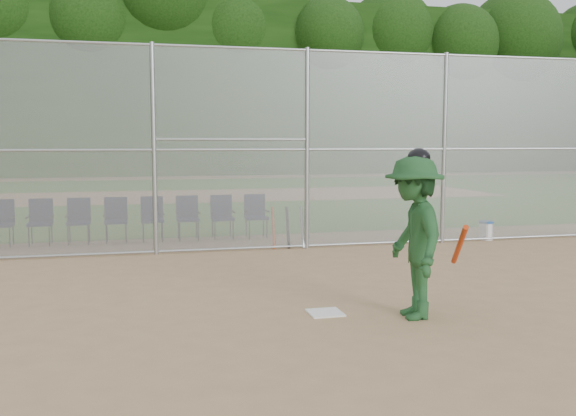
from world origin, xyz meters
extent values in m
plane|color=tan|center=(0.00, 0.00, 0.00)|extent=(100.00, 100.00, 0.00)
plane|color=#34681F|center=(0.00, 18.00, 0.01)|extent=(100.00, 100.00, 0.00)
plane|color=tan|center=(0.00, 18.00, 0.01)|extent=(24.00, 24.00, 0.00)
cube|color=gray|center=(0.00, 5.00, 2.00)|extent=(16.00, 0.02, 4.00)
cylinder|color=#9EA3A8|center=(0.00, 5.00, 3.95)|extent=(16.00, 0.05, 0.05)
cube|color=black|center=(0.00, 35.00, 5.50)|extent=(80.00, 5.00, 11.00)
cube|color=white|center=(-0.09, 0.16, 0.01)|extent=(0.42, 0.42, 0.02)
imported|color=#1E4C25|center=(0.91, -0.25, 1.00)|extent=(0.89, 1.37, 2.00)
ellipsoid|color=black|center=(0.91, -0.25, 1.97)|extent=(0.27, 0.30, 0.23)
cylinder|color=red|center=(1.31, -0.65, 0.95)|extent=(0.28, 0.70, 0.57)
cylinder|color=white|center=(5.14, 5.14, 0.18)|extent=(0.31, 0.31, 0.37)
cylinder|color=#23529A|center=(5.14, 5.14, 0.39)|extent=(0.33, 0.33, 0.05)
cylinder|color=#D84C14|center=(0.33, 5.11, 0.42)|extent=(0.06, 0.23, 0.84)
cylinder|color=black|center=(0.63, 5.11, 0.42)|extent=(0.06, 0.26, 0.84)
cylinder|color=#B2B2B7|center=(0.93, 5.11, 0.42)|extent=(0.06, 0.29, 0.83)
camera|label=1|loc=(-2.41, -7.41, 2.17)|focal=40.00mm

